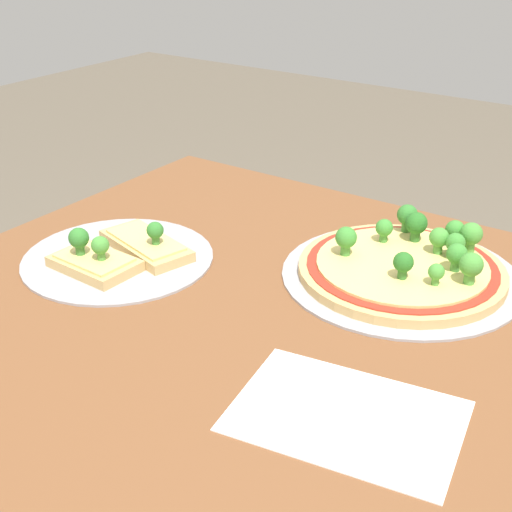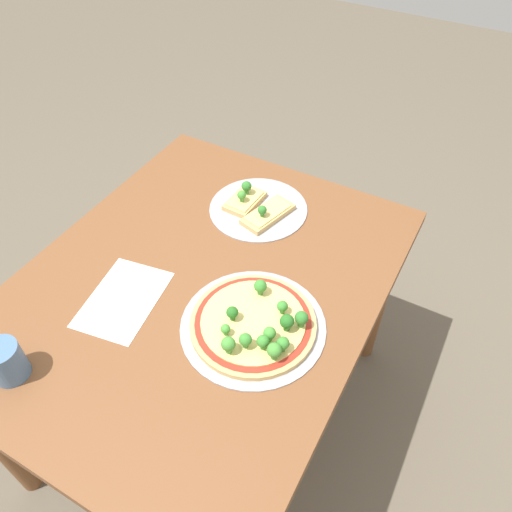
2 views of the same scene
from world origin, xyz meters
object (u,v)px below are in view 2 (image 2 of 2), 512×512
object	(u,v)px
pizza_tray_whole	(255,324)
pizza_tray_slice	(257,207)
drinking_cup	(6,362)
dining_table	(202,304)

from	to	relation	value
pizza_tray_whole	pizza_tray_slice	distance (m)	0.43
pizza_tray_whole	drinking_cup	bearing A→B (deg)	-48.28
dining_table	pizza_tray_whole	bearing A→B (deg)	73.81
drinking_cup	pizza_tray_slice	bearing A→B (deg)	164.52
pizza_tray_whole	drinking_cup	xyz separation A→B (m)	(0.37, -0.41, 0.03)
pizza_tray_slice	drinking_cup	distance (m)	0.77
dining_table	pizza_tray_slice	distance (m)	0.34
drinking_cup	pizza_tray_whole	bearing A→B (deg)	131.72
pizza_tray_slice	drinking_cup	bearing A→B (deg)	-15.48
pizza_tray_slice	drinking_cup	xyz separation A→B (m)	(0.75, -0.21, 0.04)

